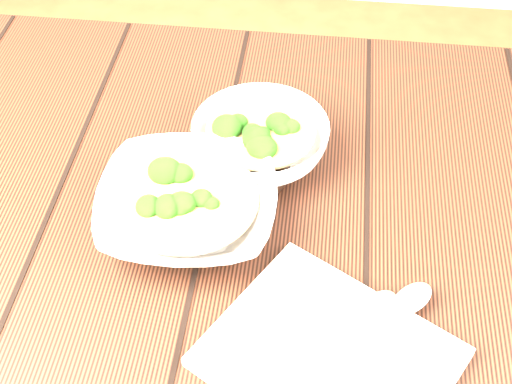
% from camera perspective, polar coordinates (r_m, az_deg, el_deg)
% --- Properties ---
extents(table, '(1.20, 0.80, 0.75)m').
position_cam_1_polar(table, '(1.00, -2.31, -6.06)').
color(table, '#3A1C10').
rests_on(table, ground).
extents(soup_bowl_front, '(0.23, 0.23, 0.06)m').
position_cam_1_polar(soup_bowl_front, '(0.87, -5.50, -1.15)').
color(soup_bowl_front, white).
rests_on(soup_bowl_front, table).
extents(soup_bowl_back, '(0.22, 0.22, 0.07)m').
position_cam_1_polar(soup_bowl_back, '(0.95, 0.35, 4.18)').
color(soup_bowl_back, white).
rests_on(soup_bowl_back, table).
extents(trivet, '(0.14, 0.14, 0.03)m').
position_cam_1_polar(trivet, '(0.94, -0.61, 1.85)').
color(trivet, black).
rests_on(trivet, table).
extents(napkin, '(0.31, 0.29, 0.01)m').
position_cam_1_polar(napkin, '(0.78, 5.85, -13.00)').
color(napkin, beige).
rests_on(napkin, table).
extents(spoon_left, '(0.15, 0.16, 0.01)m').
position_cam_1_polar(spoon_left, '(0.79, 7.62, -10.61)').
color(spoon_left, beige).
rests_on(spoon_left, napkin).
extents(spoon_right, '(0.15, 0.16, 0.01)m').
position_cam_1_polar(spoon_right, '(0.80, 10.51, -9.88)').
color(spoon_right, beige).
rests_on(spoon_right, napkin).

